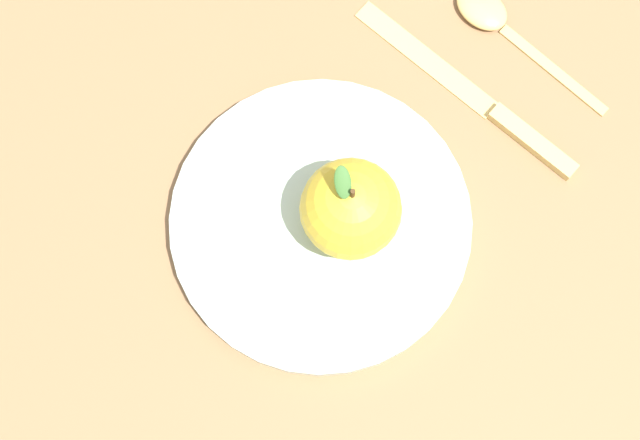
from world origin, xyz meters
TOP-DOWN VIEW (x-y plane):
  - ground_plane at (0.00, 0.00)m, footprint 2.40×2.40m
  - dinner_plate at (0.00, 0.03)m, footprint 0.24×0.24m
  - apple at (-0.02, 0.02)m, footprint 0.08×0.08m
  - knife at (-0.02, -0.13)m, footprint 0.23×0.03m
  - spoon at (0.02, -0.20)m, footprint 0.16×0.04m

SIDE VIEW (x-z plane):
  - ground_plane at x=0.00m, z-range 0.00..0.00m
  - knife at x=-0.02m, z-range 0.00..0.01m
  - spoon at x=0.02m, z-range 0.00..0.01m
  - dinner_plate at x=0.00m, z-range 0.00..0.02m
  - apple at x=-0.02m, z-range 0.01..0.10m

